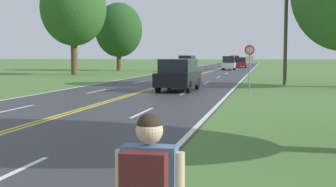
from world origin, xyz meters
The scene contains 9 objects.
traffic_sign centered at (5.92, 27.84, 2.02)m, with size 0.60×0.10×2.67m.
utility_pole_midground centered at (8.13, 33.54, 4.48)m, with size 1.80×0.24×8.65m.
tree_left_verge centered at (-12.65, 45.82, 6.85)m, with size 6.76×6.76×10.76m.
tree_far_back centered at (-12.07, 59.01, 5.27)m, with size 6.13×6.13×8.82m.
car_black_van_approaching centered at (1.93, 26.82, 0.97)m, with size 2.05×4.43×1.85m.
car_dark_green_van_mid_near centered at (-2.76, 57.49, 1.01)m, with size 1.87×4.37×1.98m.
car_white_van_mid_far centered at (1.84, 64.32, 0.97)m, with size 1.78×3.97×1.88m.
car_red_van_receding centered at (2.85, 75.50, 0.88)m, with size 1.87×4.74×1.66m.
car_maroon_suv_distant centered at (1.50, 81.13, 1.00)m, with size 1.86×4.24×1.91m.
Camera 1 is at (6.92, 0.36, 2.11)m, focal length 50.00 mm.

